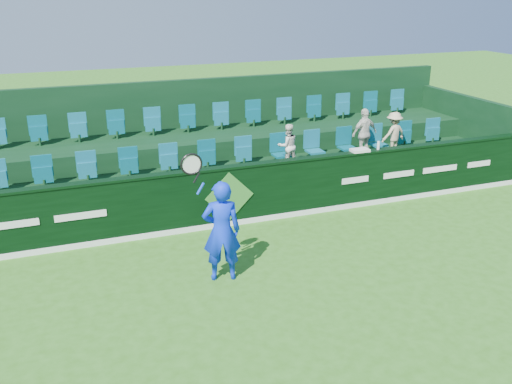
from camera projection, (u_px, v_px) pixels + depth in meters
name	position (u px, v px, depth m)	size (l,w,h in m)	color
ground	(306.00, 317.00, 9.13)	(60.00, 60.00, 0.00)	#306618
sponsor_hoarding	(228.00, 196.00, 12.41)	(16.00, 0.25, 1.35)	black
stand_tier_front	(214.00, 192.00, 13.48)	(16.00, 2.00, 0.80)	black
stand_tier_back	(193.00, 160.00, 15.06)	(16.00, 1.80, 1.30)	black
stand_rear	(188.00, 135.00, 15.25)	(16.00, 4.10, 2.60)	black
seat_row_front	(208.00, 159.00, 13.59)	(13.50, 0.50, 0.60)	#14677E
seat_row_back	(189.00, 122.00, 15.00)	(13.50, 0.50, 0.60)	#14677E
tennis_player	(221.00, 230.00, 10.02)	(1.16, 0.58, 2.51)	#0D2EEB
spectator_left	(288.00, 146.00, 13.80)	(0.52, 0.40, 1.07)	white
spectator_middle	(364.00, 134.00, 14.47)	(0.75, 0.31, 1.29)	silver
spectator_right	(394.00, 134.00, 14.78)	(0.73, 0.42, 1.13)	#C3B389
towel	(360.00, 150.00, 13.24)	(0.42, 0.27, 0.06)	white
drinks_bottle	(378.00, 145.00, 13.38)	(0.06, 0.06, 0.20)	white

